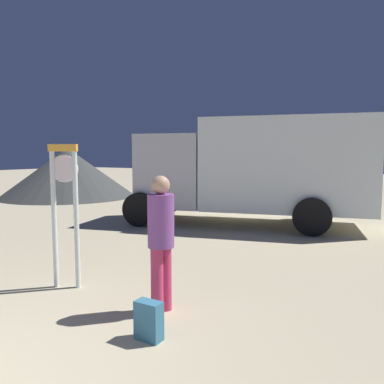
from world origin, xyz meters
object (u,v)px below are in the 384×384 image
object	(u,v)px
standing_clock	(65,201)
box_truck_near	(256,167)
backpack	(149,321)
person_near_clock	(161,237)
dome_tent	(68,172)

from	to	relation	value
standing_clock	box_truck_near	world-z (taller)	box_truck_near
backpack	box_truck_near	xyz separation A→B (m)	(-1.41, 6.69, 1.37)
backpack	box_truck_near	distance (m)	6.97
person_near_clock	backpack	size ratio (longest dim) A/B	4.07
person_near_clock	dome_tent	bearing A→B (deg)	143.13
dome_tent	person_near_clock	bearing A→B (deg)	-36.87
person_near_clock	dome_tent	world-z (taller)	dome_tent
dome_tent	box_truck_near	bearing A→B (deg)	-12.24
backpack	box_truck_near	world-z (taller)	box_truck_near
person_near_clock	box_truck_near	xyz separation A→B (m)	(-1.12, 6.05, 0.64)
dome_tent	standing_clock	bearing A→B (deg)	-41.49
backpack	dome_tent	world-z (taller)	dome_tent
box_truck_near	backpack	bearing A→B (deg)	-78.06
person_near_clock	box_truck_near	distance (m)	6.19
standing_clock	backpack	xyz separation A→B (m)	(1.96, -0.65, -1.05)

